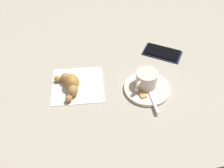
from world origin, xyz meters
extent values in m
plane|color=#ACA597|center=(0.00, 0.00, 0.00)|extent=(1.80, 1.80, 0.00)
cylinder|color=silver|center=(0.10, 0.01, 0.01)|extent=(0.15, 0.15, 0.01)
cylinder|color=silver|center=(0.09, 0.02, 0.04)|extent=(0.07, 0.07, 0.05)
cylinder|color=#2F1F08|center=(0.09, 0.02, 0.05)|extent=(0.06, 0.06, 0.00)
torus|color=silver|center=(0.07, -0.01, 0.04)|extent=(0.03, 0.04, 0.04)
cube|color=silver|center=(0.12, -0.03, 0.01)|extent=(0.05, 0.11, 0.00)
ellipsoid|color=silver|center=(0.09, 0.03, 0.02)|extent=(0.03, 0.03, 0.01)
cube|color=tan|center=(0.08, -0.01, 0.01)|extent=(0.04, 0.06, 0.01)
cube|color=white|center=(-0.12, -0.01, 0.00)|extent=(0.20, 0.20, 0.00)
ellipsoid|color=#AA723E|center=(-0.13, -0.08, 0.01)|extent=(0.03, 0.03, 0.02)
ellipsoid|color=#A67F43|center=(-0.13, -0.05, 0.02)|extent=(0.04, 0.04, 0.03)
ellipsoid|color=#B18339|center=(-0.14, -0.02, 0.03)|extent=(0.07, 0.07, 0.05)
ellipsoid|color=#B97E47|center=(-0.16, 0.00, 0.02)|extent=(0.05, 0.05, 0.03)
ellipsoid|color=#B38739|center=(-0.19, 0.00, 0.01)|extent=(0.03, 0.02, 0.02)
cube|color=#1B2238|center=(0.14, 0.20, 0.00)|extent=(0.15, 0.10, 0.01)
cube|color=black|center=(0.14, 0.20, 0.01)|extent=(0.14, 0.09, 0.00)
camera|label=1|loc=(0.08, -0.56, 0.60)|focal=41.31mm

